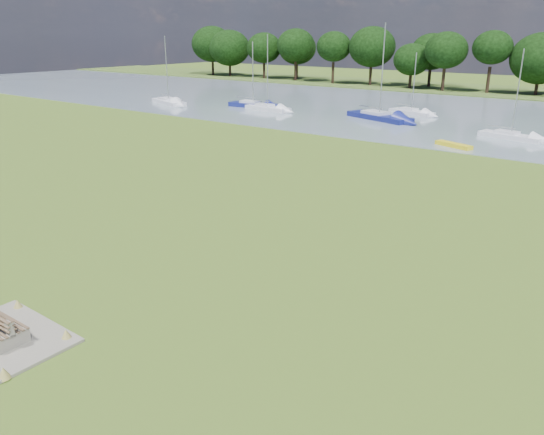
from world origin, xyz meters
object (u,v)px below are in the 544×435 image
Objects in this scene: sailboat_5 at (168,100)px; sailboat_0 at (511,134)px; sailboat_1 at (411,111)px; sailboat_8 at (379,115)px; kayak at (454,145)px; sailboat_6 at (253,103)px; sailboat_2 at (267,107)px.

sailboat_0 is at bearing 21.43° from sailboat_5.
sailboat_8 is (-1.27, -5.88, 0.09)m from sailboat_1.
sailboat_8 reaches higher than sailboat_1.
kayak is 0.48× the size of sailboat_1.
kayak is 0.42× the size of sailboat_6.
sailboat_6 reaches higher than kayak.
sailboat_5 reaches higher than sailboat_0.
sailboat_1 is 19.84m from sailboat_6.
sailboat_0 is 0.90× the size of sailboat_5.
sailboat_0 is 0.87× the size of sailboat_2.
sailboat_0 is at bearing -17.08° from sailboat_1.
kayak is 0.39× the size of sailboat_5.
sailboat_8 reaches higher than sailboat_5.
sailboat_5 is (-14.44, -3.06, 0.01)m from sailboat_2.
kayak is 0.43× the size of sailboat_0.
sailboat_8 is (-14.62, 3.08, 0.10)m from sailboat_0.
kayak is at bearing -23.03° from sailboat_6.
sailboat_5 is at bearing -162.27° from sailboat_2.
sailboat_1 is at bearing 38.82° from sailboat_5.
sailboat_8 reaches higher than sailboat_2.
sailboat_0 is 32.20m from sailboat_6.
kayak is at bearing -11.42° from sailboat_2.
kayak is at bearing -100.24° from sailboat_0.
sailboat_0 is 43.29m from sailboat_5.
sailboat_8 reaches higher than sailboat_6.
sailboat_1 reaches higher than kayak.
sailboat_6 is at bearing -144.17° from sailboat_1.
sailboat_5 is at bearing -150.87° from sailboat_8.
sailboat_0 is at bearing 87.86° from kayak.
sailboat_2 is 3.49m from sailboat_6.
sailboat_2 reaches higher than sailboat_0.
sailboat_2 is (-28.82, 1.29, 0.06)m from sailboat_0.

